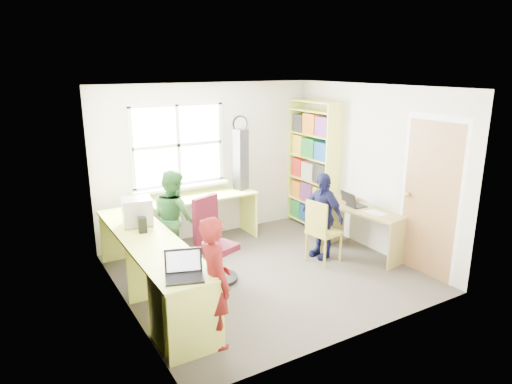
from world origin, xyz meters
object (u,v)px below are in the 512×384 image
at_px(l_desk, 179,271).
at_px(cd_tower, 241,160).
at_px(swivel_chair, 213,245).
at_px(right_desk, 365,222).
at_px(potted_plant, 173,190).
at_px(crt_monitor, 137,212).
at_px(person_navy, 322,215).
at_px(wooden_chair, 321,229).
at_px(laptop_right, 352,203).
at_px(bookshelf, 313,168).
at_px(person_green, 174,218).
at_px(person_red, 215,282).
at_px(laptop_left, 184,271).

height_order(l_desk, cd_tower, cd_tower).
bearing_deg(swivel_chair, l_desk, -163.95).
xyz_separation_m(right_desk, potted_plant, (-2.28, 1.57, 0.41)).
bearing_deg(potted_plant, l_desk, -109.20).
relative_size(right_desk, crt_monitor, 3.21).
bearing_deg(right_desk, swivel_chair, 159.61).
bearing_deg(crt_monitor, l_desk, -70.90).
bearing_deg(right_desk, person_navy, 146.93).
bearing_deg(person_navy, wooden_chair, -50.46).
xyz_separation_m(right_desk, laptop_right, (-0.06, 0.22, 0.24)).
distance_m(laptop_right, cd_tower, 1.83).
relative_size(l_desk, laptop_right, 8.92).
xyz_separation_m(right_desk, swivel_chair, (-2.22, 0.38, -0.03)).
bearing_deg(swivel_chair, potted_plant, 72.22).
relative_size(bookshelf, person_green, 1.58).
relative_size(potted_plant, person_navy, 0.25).
distance_m(swivel_chair, potted_plant, 1.27).
bearing_deg(bookshelf, person_navy, -121.27).
xyz_separation_m(swivel_chair, cd_tower, (1.09, 1.24, 0.77)).
distance_m(l_desk, person_red, 0.82).
bearing_deg(person_green, swivel_chair, -167.36).
distance_m(right_desk, swivel_chair, 2.25).
height_order(bookshelf, cd_tower, bookshelf).
height_order(cd_tower, potted_plant, cd_tower).
relative_size(swivel_chair, person_green, 0.81).
height_order(cd_tower, person_navy, cd_tower).
height_order(right_desk, person_green, person_green).
bearing_deg(cd_tower, crt_monitor, -171.13).
height_order(swivel_chair, potted_plant, swivel_chair).
height_order(swivel_chair, person_green, person_green).
bearing_deg(l_desk, swivel_chair, 36.94).
distance_m(cd_tower, person_red, 3.08).
relative_size(right_desk, person_navy, 1.02).
relative_size(swivel_chair, laptop_right, 3.24).
distance_m(laptop_left, cd_tower, 3.15).
bearing_deg(laptop_right, bookshelf, -4.23).
distance_m(right_desk, crt_monitor, 3.16).
relative_size(cd_tower, person_green, 0.72).
height_order(swivel_chair, person_red, person_red).
xyz_separation_m(swivel_chair, person_navy, (1.63, -0.14, 0.15)).
relative_size(potted_plant, person_green, 0.23).
distance_m(swivel_chair, person_red, 1.42).
xyz_separation_m(laptop_right, person_green, (-2.41, 0.82, -0.06)).
bearing_deg(crt_monitor, potted_plant, 54.62).
distance_m(l_desk, bookshelf, 3.35).
relative_size(laptop_left, person_green, 0.32).
bearing_deg(bookshelf, right_desk, -93.75).
relative_size(l_desk, person_red, 2.25).
distance_m(bookshelf, wooden_chair, 1.60).
bearing_deg(l_desk, laptop_left, -106.42).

